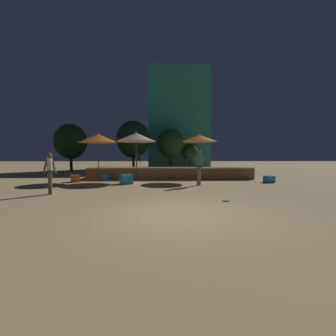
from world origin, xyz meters
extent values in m
plane|color=tan|center=(0.00, 0.00, 0.00)|extent=(120.00, 120.00, 0.00)
cube|color=olive|center=(0.31, 9.81, 0.36)|extent=(10.88, 2.67, 0.71)
cube|color=#CCB793|center=(0.31, 8.51, 0.75)|extent=(10.88, 0.12, 0.08)
cylinder|color=brown|center=(-1.90, 8.18, 1.22)|extent=(0.05, 0.05, 2.43)
cone|color=beige|center=(-1.90, 8.18, 2.70)|extent=(2.51, 2.51, 0.54)
sphere|color=beige|center=(-1.90, 8.18, 3.01)|extent=(0.08, 0.08, 0.08)
cylinder|color=brown|center=(-4.21, 8.08, 1.18)|extent=(0.05, 0.05, 2.36)
cone|color=orange|center=(-4.21, 8.08, 2.62)|extent=(2.33, 2.33, 0.52)
sphere|color=orange|center=(-4.21, 8.08, 2.92)|extent=(0.08, 0.08, 0.08)
cylinder|color=brown|center=(2.05, 8.26, 1.22)|extent=(0.05, 0.05, 2.44)
cone|color=orange|center=(2.05, 8.26, 2.66)|extent=(2.23, 2.23, 0.43)
sphere|color=orange|center=(2.05, 8.26, 2.91)|extent=(0.08, 0.08, 0.08)
cube|color=#2D9EDB|center=(-2.28, 6.54, 0.25)|extent=(0.82, 0.82, 0.50)
cube|color=#2D9EDB|center=(5.93, 6.88, 0.19)|extent=(0.55, 0.55, 0.39)
cube|color=#2D9EDB|center=(-3.81, 8.34, 0.21)|extent=(0.52, 0.52, 0.41)
cube|color=orange|center=(-5.45, 7.56, 0.21)|extent=(0.66, 0.66, 0.41)
cylinder|color=brown|center=(-4.86, 3.28, 0.38)|extent=(0.13, 0.13, 0.77)
cylinder|color=brown|center=(-4.77, 3.14, 0.38)|extent=(0.13, 0.13, 0.77)
cylinder|color=#2D4C7F|center=(-4.82, 3.21, 0.85)|extent=(0.20, 0.20, 0.24)
cylinder|color=white|center=(-4.82, 3.21, 1.16)|extent=(0.20, 0.20, 0.59)
cylinder|color=brown|center=(-4.95, 3.12, 1.09)|extent=(0.20, 0.17, 0.53)
cylinder|color=brown|center=(-4.68, 3.30, 1.09)|extent=(0.19, 0.16, 0.53)
sphere|color=brown|center=(-4.82, 3.21, 1.56)|extent=(0.21, 0.21, 0.21)
cylinder|color=#72664C|center=(1.56, 5.63, 0.43)|extent=(0.13, 0.13, 0.86)
cylinder|color=#997051|center=(1.67, 5.78, 0.43)|extent=(0.13, 0.13, 0.86)
cylinder|color=#72664C|center=(1.62, 5.70, 0.94)|extent=(0.22, 0.22, 0.24)
cylinder|color=teal|center=(1.62, 5.70, 1.29)|extent=(0.22, 0.22, 0.66)
cylinder|color=#997051|center=(1.77, 5.60, 1.22)|extent=(0.18, 0.16, 0.59)
cylinder|color=#997051|center=(1.47, 5.81, 1.22)|extent=(0.16, 0.15, 0.59)
sphere|color=#997051|center=(1.62, 5.70, 1.74)|extent=(0.23, 0.23, 0.23)
cylinder|color=#2D3338|center=(-2.27, 10.17, 1.02)|extent=(0.02, 0.02, 0.45)
cylinder|color=#2D3338|center=(-2.05, 9.97, 1.02)|extent=(0.02, 0.02, 0.45)
cylinder|color=#2D3338|center=(-2.07, 10.39, 1.02)|extent=(0.02, 0.02, 0.45)
cylinder|color=#2D3338|center=(-1.85, 10.19, 1.02)|extent=(0.02, 0.02, 0.45)
cylinder|color=#2D3338|center=(-2.06, 10.18, 1.24)|extent=(0.40, 0.40, 0.02)
cube|color=#2D3338|center=(-1.94, 10.31, 1.47)|extent=(0.29, 0.26, 0.45)
cylinder|color=#2D3338|center=(1.64, 10.51, 1.02)|extent=(0.02, 0.02, 0.45)
cylinder|color=#2D3338|center=(1.42, 10.31, 1.02)|extent=(0.02, 0.02, 0.45)
cylinder|color=#2D3338|center=(1.85, 10.29, 1.02)|extent=(0.02, 0.02, 0.45)
cylinder|color=#2D3338|center=(1.63, 10.09, 1.02)|extent=(0.02, 0.02, 0.45)
cylinder|color=#2D3338|center=(1.64, 10.30, 1.24)|extent=(0.40, 0.40, 0.02)
cube|color=#2D3338|center=(1.75, 10.17, 1.47)|extent=(0.28, 0.27, 0.45)
cylinder|color=#33B2D8|center=(1.85, 1.58, 0.02)|extent=(0.23, 0.23, 0.03)
cylinder|color=#3D2B1C|center=(-9.43, 17.08, 0.78)|extent=(0.28, 0.28, 1.56)
ellipsoid|color=black|center=(-9.43, 17.08, 3.00)|extent=(3.19, 3.19, 3.50)
cylinder|color=#3D2B1C|center=(0.79, 20.52, 0.85)|extent=(0.28, 0.28, 1.70)
ellipsoid|color=#1E4223|center=(0.79, 20.52, 3.08)|extent=(3.05, 3.05, 3.36)
cylinder|color=#3D2B1C|center=(-3.37, 18.95, 0.87)|extent=(0.28, 0.28, 1.73)
ellipsoid|color=black|center=(-3.37, 18.95, 3.38)|extent=(3.66, 3.66, 4.03)
cylinder|color=#3D2B1C|center=(3.11, 20.75, 0.56)|extent=(0.28, 0.28, 1.12)
ellipsoid|color=#1E4223|center=(3.11, 20.75, 1.96)|extent=(1.86, 1.86, 2.04)
cube|color=teal|center=(2.08, 25.05, 6.58)|extent=(8.05, 4.45, 13.16)
camera|label=1|loc=(-0.38, -5.90, 1.54)|focal=24.00mm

